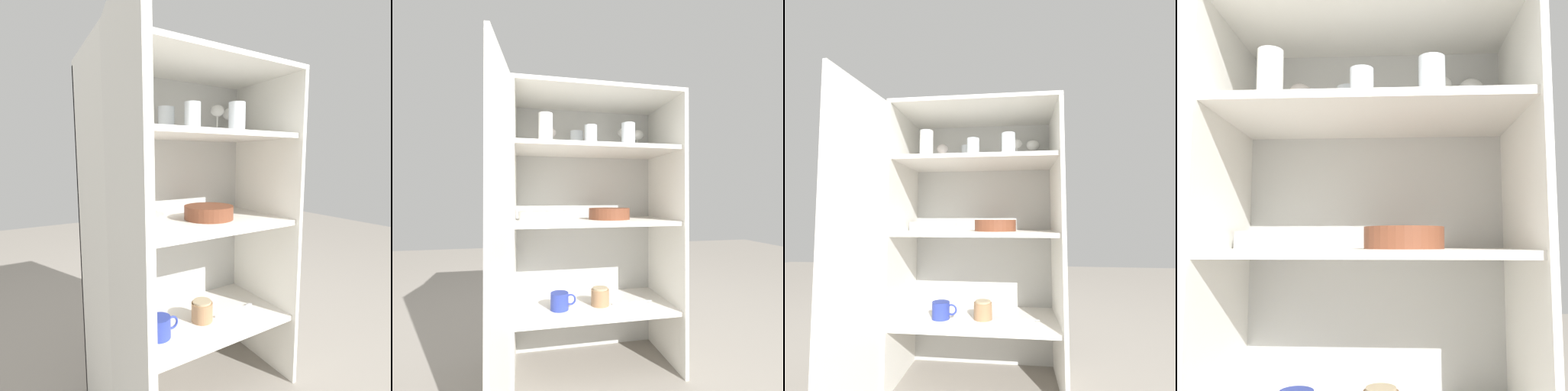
{
  "view_description": "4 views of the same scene",
  "coord_description": "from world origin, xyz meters",
  "views": [
    {
      "loc": [
        -0.63,
        -0.84,
        0.98
      ],
      "look_at": [
        0.02,
        0.22,
        0.83
      ],
      "focal_mm": 28.0,
      "sensor_mm": 36.0,
      "label": 1
    },
    {
      "loc": [
        -0.35,
        -1.28,
        0.84
      ],
      "look_at": [
        -0.03,
        0.19,
        0.85
      ],
      "focal_mm": 28.0,
      "sensor_mm": 36.0,
      "label": 2
    },
    {
      "loc": [
        0.19,
        -1.32,
        0.78
      ],
      "look_at": [
        0.01,
        0.19,
        0.9
      ],
      "focal_mm": 28.0,
      "sensor_mm": 36.0,
      "label": 3
    },
    {
      "loc": [
        0.07,
        -0.97,
        0.74
      ],
      "look_at": [
        0.0,
        0.21,
        0.86
      ],
      "focal_mm": 42.0,
      "sensor_mm": 36.0,
      "label": 4
    }
  ],
  "objects": [
    {
      "name": "serving_spoon",
      "position": [
        0.21,
        0.16,
        0.31
      ],
      "size": [
        0.21,
        0.02,
        0.01
      ],
      "color": "silver",
      "rests_on": "shelf_board_lower"
    },
    {
      "name": "tumbler_glass_0",
      "position": [
        0.16,
        0.12,
        1.14
      ],
      "size": [
        0.07,
        0.07,
        0.12
      ],
      "color": "white",
      "rests_on": "shelf_board_upper"
    },
    {
      "name": "tumbler_glass_2",
      "position": [
        -0.07,
        0.29,
        1.13
      ],
      "size": [
        0.07,
        0.07,
        0.1
      ],
      "color": "white",
      "rests_on": "shelf_board_upper"
    },
    {
      "name": "storage_jar",
      "position": [
        0.03,
        0.17,
        0.35
      ],
      "size": [
        0.09,
        0.09,
        0.09
      ],
      "color": "#99704C",
      "rests_on": "shelf_board_lower"
    },
    {
      "name": "shelf_board_lower",
      "position": [
        0.0,
        0.2,
        0.3
      ],
      "size": [
        0.76,
        0.4,
        0.02
      ],
      "primitive_type": "cube",
      "color": "silver"
    },
    {
      "name": "tumbler_glass_1",
      "position": [
        -0.25,
        0.11,
        1.15
      ],
      "size": [
        0.07,
        0.07,
        0.14
      ],
      "color": "white",
      "rests_on": "shelf_board_upper"
    },
    {
      "name": "cupboard_top_panel",
      "position": [
        0.0,
        0.2,
        1.33
      ],
      "size": [
        0.8,
        0.44,
        0.02
      ],
      "primitive_type": "cube",
      "color": "white",
      "rests_on": "cupboard_side_left"
    },
    {
      "name": "cupboard_side_left",
      "position": [
        -0.39,
        0.2,
        0.66
      ],
      "size": [
        0.02,
        0.44,
        1.32
      ],
      "primitive_type": "cube",
      "color": "white",
      "rests_on": "ground_plane"
    },
    {
      "name": "wine_glass_2",
      "position": [
        0.29,
        0.33,
        1.18
      ],
      "size": [
        0.08,
        0.08,
        0.14
      ],
      "color": "white",
      "rests_on": "shelf_board_upper"
    },
    {
      "name": "shelf_board_upper",
      "position": [
        0.0,
        0.2,
        1.07
      ],
      "size": [
        0.76,
        0.4,
        0.02
      ],
      "primitive_type": "cube",
      "color": "silver"
    },
    {
      "name": "wine_glass_1",
      "position": [
        0.2,
        0.31,
        1.18
      ],
      "size": [
        0.06,
        0.06,
        0.14
      ],
      "color": "white",
      "rests_on": "shelf_board_upper"
    },
    {
      "name": "wine_glass_0",
      "position": [
        -0.21,
        0.29,
        1.17
      ],
      "size": [
        0.07,
        0.07,
        0.12
      ],
      "color": "silver",
      "rests_on": "shelf_board_upper"
    },
    {
      "name": "tumbler_glass_3",
      "position": [
        -0.02,
        0.17,
        1.14
      ],
      "size": [
        0.06,
        0.06,
        0.11
      ],
      "color": "white",
      "rests_on": "shelf_board_upper"
    },
    {
      "name": "plate_stack_white",
      "position": [
        -0.24,
        0.24,
        0.75
      ],
      "size": [
        0.25,
        0.25,
        0.04
      ],
      "color": "white",
      "rests_on": "shelf_board_middle"
    },
    {
      "name": "shelf_board_middle",
      "position": [
        0.0,
        0.2,
        0.72
      ],
      "size": [
        0.76,
        0.4,
        0.02
      ],
      "primitive_type": "cube",
      "color": "silver"
    },
    {
      "name": "cupboard_door",
      "position": [
        -0.42,
        -0.21,
        0.66
      ],
      "size": [
        0.06,
        0.39,
        1.32
      ],
      "color": "silver",
      "rests_on": "ground_plane"
    },
    {
      "name": "coffee_mug_primary",
      "position": [
        -0.17,
        0.15,
        0.35
      ],
      "size": [
        0.12,
        0.08,
        0.08
      ],
      "color": "#283893",
      "rests_on": "shelf_board_lower"
    },
    {
      "name": "cupboard_back_panel",
      "position": [
        0.0,
        0.41,
        0.66
      ],
      "size": [
        0.8,
        0.02,
        1.32
      ],
      "primitive_type": "cube",
      "color": "silver",
      "rests_on": "ground_plane"
    },
    {
      "name": "mixing_bowl_large",
      "position": [
        0.09,
        0.21,
        0.76
      ],
      "size": [
        0.21,
        0.21,
        0.06
      ],
      "color": "brown",
      "rests_on": "shelf_board_middle"
    },
    {
      "name": "cupboard_side_right",
      "position": [
        0.39,
        0.2,
        0.66
      ],
      "size": [
        0.02,
        0.44,
        1.32
      ],
      "primitive_type": "cube",
      "color": "white",
      "rests_on": "ground_plane"
    }
  ]
}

